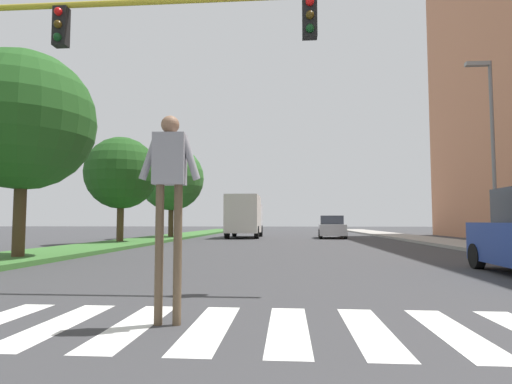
# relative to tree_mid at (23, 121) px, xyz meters

# --- Properties ---
(ground_plane) EXTENTS (140.00, 140.00, 0.00)m
(ground_plane) POSITION_rel_tree_mid_xyz_m (8.17, 16.61, -4.33)
(ground_plane) COLOR #38383A
(crosswalk) EXTENTS (7.65, 2.20, 0.01)m
(crosswalk) POSITION_rel_tree_mid_xyz_m (8.17, -7.37, -4.33)
(crosswalk) COLOR silver
(crosswalk) RESTS_ON ground_plane
(median_strip) EXTENTS (3.15, 64.00, 0.15)m
(median_strip) POSITION_rel_tree_mid_xyz_m (-0.31, 14.61, -4.26)
(median_strip) COLOR #386B2D
(median_strip) RESTS_ON ground_plane
(tree_mid) EXTENTS (4.33, 4.33, 6.36)m
(tree_mid) POSITION_rel_tree_mid_xyz_m (0.00, 0.00, 0.00)
(tree_mid) COLOR #4C3823
(tree_mid) RESTS_ON median_strip
(tree_far) EXTENTS (3.86, 3.86, 5.60)m
(tree_far) POSITION_rel_tree_mid_xyz_m (-0.75, 9.56, -0.53)
(tree_far) COLOR #4C3823
(tree_far) RESTS_ON median_strip
(tree_distant) EXTENTS (4.57, 4.57, 6.40)m
(tree_distant) POSITION_rel_tree_mid_xyz_m (-0.03, 16.75, -0.08)
(tree_distant) COLOR #4C3823
(tree_distant) RESTS_ON median_strip
(sidewalk_right) EXTENTS (3.00, 64.00, 0.15)m
(sidewalk_right) POSITION_rel_tree_mid_xyz_m (16.82, 14.61, -4.26)
(sidewalk_right) COLOR #9E9991
(sidewalk_right) RESTS_ON ground_plane
(traffic_light_gantry) EXTENTS (9.09, 0.30, 6.00)m
(traffic_light_gantry) POSITION_rel_tree_mid_xyz_m (3.64, -4.40, 0.04)
(traffic_light_gantry) COLOR gold
(traffic_light_gantry) RESTS_ON median_strip
(street_lamp_right) EXTENTS (1.02, 0.24, 7.50)m
(street_lamp_right) POSITION_rel_tree_mid_xyz_m (16.22, 4.88, 0.26)
(street_lamp_right) COLOR slate
(street_lamp_right) RESTS_ON sidewalk_right
(pedestrian_performer) EXTENTS (0.75, 0.26, 2.49)m
(pedestrian_performer) POSITION_rel_tree_mid_xyz_m (6.76, -7.29, -2.67)
(pedestrian_performer) COLOR brown
(pedestrian_performer) RESTS_ON ground_plane
(sedan_midblock) EXTENTS (2.12, 4.54, 1.63)m
(sedan_midblock) POSITION_rel_tree_mid_xyz_m (11.37, 18.67, -3.57)
(sedan_midblock) COLOR #B7B7BC
(sedan_midblock) RESTS_ON ground_plane
(truck_box_delivery) EXTENTS (2.40, 6.20, 3.10)m
(truck_box_delivery) POSITION_rel_tree_mid_xyz_m (4.95, 19.04, -2.70)
(truck_box_delivery) COLOR silver
(truck_box_delivery) RESTS_ON ground_plane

